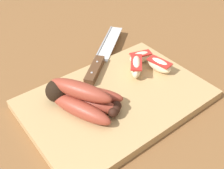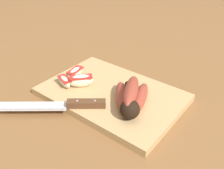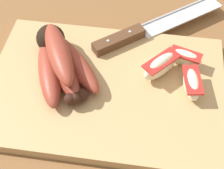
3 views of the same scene
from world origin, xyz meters
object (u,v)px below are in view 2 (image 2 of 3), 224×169
at_px(chefs_knife, 68,105).
at_px(apple_wedge_near, 75,73).
at_px(apple_wedge_middle, 65,81).
at_px(apple_wedge_far, 81,80).
at_px(banana_bunch, 131,98).

height_order(chefs_knife, apple_wedge_near, apple_wedge_near).
bearing_deg(apple_wedge_middle, apple_wedge_near, 101.07).
distance_m(apple_wedge_middle, apple_wedge_far, 0.05).
bearing_deg(apple_wedge_near, banana_bunch, -2.81).
height_order(banana_bunch, apple_wedge_near, banana_bunch).
relative_size(banana_bunch, apple_wedge_far, 2.37).
bearing_deg(chefs_knife, apple_wedge_near, 127.18).
xyz_separation_m(chefs_knife, apple_wedge_middle, (-0.08, 0.06, 0.01)).
bearing_deg(apple_wedge_far, apple_wedge_middle, -145.01).
bearing_deg(chefs_knife, apple_wedge_far, 112.78).
xyz_separation_m(chefs_knife, apple_wedge_far, (-0.04, 0.09, 0.01)).
xyz_separation_m(banana_bunch, apple_wedge_middle, (-0.20, -0.04, -0.01)).
relative_size(chefs_knife, apple_wedge_near, 3.62).
bearing_deg(chefs_knife, banana_bunch, 40.49).
bearing_deg(banana_bunch, apple_wedge_middle, -168.00).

